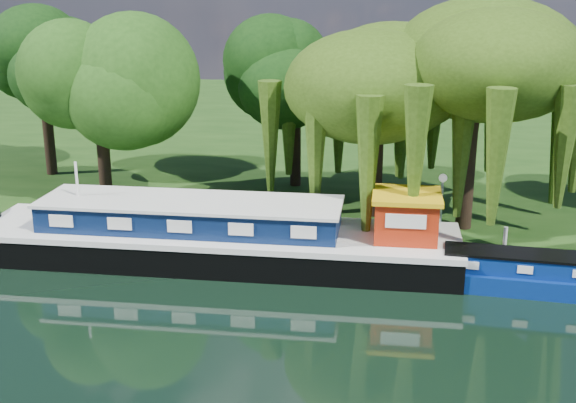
# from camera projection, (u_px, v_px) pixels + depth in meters

# --- Properties ---
(ground) EXTENTS (120.00, 120.00, 0.00)m
(ground) POSITION_uv_depth(u_px,v_px,m) (432.00, 354.00, 21.91)
(ground) COLOR black
(far_bank) EXTENTS (120.00, 52.00, 0.45)m
(far_bank) POSITION_uv_depth(u_px,v_px,m) (424.00, 132.00, 53.93)
(far_bank) COLOR #16360E
(far_bank) RESTS_ON ground
(dutch_barge) EXTENTS (19.51, 4.95, 4.09)m
(dutch_barge) POSITION_uv_depth(u_px,v_px,m) (221.00, 237.00, 29.11)
(dutch_barge) COLOR black
(dutch_barge) RESTS_ON ground
(narrowboat) EXTENTS (10.72, 2.34, 1.55)m
(narrowboat) POSITION_uv_depth(u_px,v_px,m) (549.00, 278.00, 26.21)
(narrowboat) COLOR navy
(narrowboat) RESTS_ON ground
(willow_left) EXTENTS (6.90, 6.90, 8.26)m
(willow_left) POSITION_uv_depth(u_px,v_px,m) (378.00, 86.00, 32.09)
(willow_left) COLOR black
(willow_left) RESTS_ON far_bank
(willow_right) EXTENTS (7.40, 7.40, 9.01)m
(willow_right) POSITION_uv_depth(u_px,v_px,m) (474.00, 78.00, 30.14)
(willow_right) COLOR black
(willow_right) RESTS_ON far_bank
(tree_far_left) EXTENTS (5.48, 5.48, 8.83)m
(tree_far_left) POSITION_uv_depth(u_px,v_px,m) (98.00, 81.00, 33.59)
(tree_far_left) COLOR black
(tree_far_left) RESTS_ON far_bank
(tree_far_back) EXTENTS (5.01, 5.01, 8.43)m
(tree_far_back) POSITION_uv_depth(u_px,v_px,m) (42.00, 70.00, 39.46)
(tree_far_back) COLOR black
(tree_far_back) RESTS_ON far_bank
(tree_far_mid) EXTENTS (4.98, 4.98, 8.15)m
(tree_far_mid) POSITION_uv_depth(u_px,v_px,m) (296.00, 80.00, 37.19)
(tree_far_mid) COLOR black
(tree_far_mid) RESTS_ON far_bank
(lamppost) EXTENTS (0.36, 0.36, 2.56)m
(lamppost) POSITION_uv_depth(u_px,v_px,m) (442.00, 187.00, 31.04)
(lamppost) COLOR silver
(lamppost) RESTS_ON far_bank
(mooring_posts) EXTENTS (19.16, 0.16, 1.00)m
(mooring_posts) POSITION_uv_depth(u_px,v_px,m) (417.00, 234.00, 29.64)
(mooring_posts) COLOR silver
(mooring_posts) RESTS_ON far_bank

